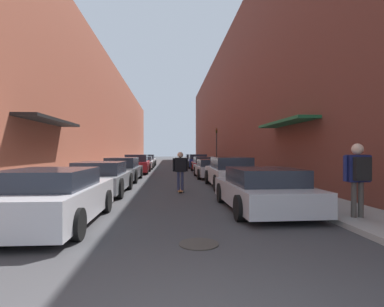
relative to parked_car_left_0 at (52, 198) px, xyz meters
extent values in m
plane|color=#38383A|center=(2.69, 19.55, -0.61)|extent=(132.49, 132.49, 0.00)
cube|color=gray|center=(-1.84, 25.57, -0.55)|extent=(1.80, 60.22, 0.12)
cube|color=gray|center=(7.21, 25.57, -0.55)|extent=(1.80, 60.22, 0.12)
cube|color=brown|center=(-4.74, 25.57, 4.42)|extent=(4.00, 60.22, 10.05)
cube|color=black|center=(-2.34, 6.00, 2.29)|extent=(1.00, 4.80, 0.12)
cube|color=brown|center=(10.11, 25.57, 5.88)|extent=(4.00, 60.22, 12.98)
cube|color=#1E6038|center=(7.71, 6.00, 2.29)|extent=(1.00, 4.80, 0.12)
cube|color=#B7B7BC|center=(0.00, 0.04, -0.10)|extent=(1.92, 4.12, 0.68)
cube|color=#232833|center=(0.00, -0.16, 0.44)|extent=(1.68, 2.15, 0.40)
cylinder|color=black|center=(-0.93, 1.32, -0.31)|extent=(0.18, 0.60, 0.60)
cylinder|color=black|center=(0.93, 1.32, -0.31)|extent=(0.18, 0.60, 0.60)
cylinder|color=black|center=(0.93, -1.23, -0.31)|extent=(0.18, 0.60, 0.60)
cube|color=gray|center=(0.01, 4.87, -0.12)|extent=(1.85, 4.08, 0.58)
cube|color=#232833|center=(0.01, 4.67, 0.40)|extent=(1.62, 2.13, 0.46)
cylinder|color=black|center=(-0.88, 6.13, -0.25)|extent=(0.18, 0.72, 0.72)
cylinder|color=black|center=(0.91, 6.13, -0.25)|extent=(0.18, 0.72, 0.72)
cylinder|color=black|center=(-0.88, 3.61, -0.25)|extent=(0.18, 0.72, 0.72)
cylinder|color=black|center=(0.91, 3.61, -0.25)|extent=(0.18, 0.72, 0.72)
cube|color=#515459|center=(0.04, 9.96, -0.13)|extent=(1.76, 4.50, 0.56)
cube|color=#232833|center=(0.04, 9.74, 0.42)|extent=(1.53, 2.35, 0.54)
cylinder|color=black|center=(-0.80, 11.35, -0.26)|extent=(0.18, 0.71, 0.71)
cylinder|color=black|center=(0.87, 11.35, -0.26)|extent=(0.18, 0.71, 0.71)
cylinder|color=black|center=(-0.80, 8.57, -0.26)|extent=(0.18, 0.71, 0.71)
cylinder|color=black|center=(0.87, 8.57, -0.26)|extent=(0.18, 0.71, 0.71)
cube|color=maroon|center=(0.19, 15.82, -0.07)|extent=(1.84, 4.77, 0.69)
cube|color=#232833|center=(0.19, 15.58, 0.53)|extent=(1.57, 2.50, 0.52)
cylinder|color=black|center=(-0.65, 17.28, -0.27)|extent=(0.18, 0.69, 0.69)
cylinder|color=black|center=(1.02, 17.28, -0.27)|extent=(0.18, 0.69, 0.69)
cylinder|color=black|center=(-0.65, 14.35, -0.27)|extent=(0.18, 0.69, 0.69)
cylinder|color=black|center=(1.02, 14.35, -0.27)|extent=(0.18, 0.69, 0.69)
cube|color=silver|center=(0.13, 21.19, -0.16)|extent=(1.92, 4.19, 0.55)
cube|color=#232833|center=(0.13, 20.98, 0.34)|extent=(1.67, 2.19, 0.43)
cylinder|color=black|center=(-0.78, 22.48, -0.29)|extent=(0.18, 0.65, 0.65)
cylinder|color=black|center=(1.04, 22.48, -0.29)|extent=(0.18, 0.65, 0.65)
cylinder|color=black|center=(-0.78, 19.90, -0.29)|extent=(0.18, 0.65, 0.65)
cylinder|color=black|center=(1.04, 19.90, -0.29)|extent=(0.18, 0.65, 0.65)
cube|color=#B7B7BC|center=(0.13, 26.12, -0.12)|extent=(1.85, 4.13, 0.62)
cube|color=#232833|center=(0.13, 25.91, 0.43)|extent=(1.60, 2.16, 0.48)
cylinder|color=black|center=(-0.75, 27.39, -0.28)|extent=(0.18, 0.65, 0.65)
cylinder|color=black|center=(1.01, 27.39, -0.28)|extent=(0.18, 0.65, 0.65)
cylinder|color=black|center=(-0.75, 24.85, -0.28)|extent=(0.18, 0.65, 0.65)
cylinder|color=black|center=(1.01, 24.85, -0.28)|extent=(0.18, 0.65, 0.65)
cube|color=#B7B7BC|center=(5.19, 1.33, -0.16)|extent=(2.01, 4.17, 0.57)
cube|color=#232833|center=(5.19, 1.13, 0.35)|extent=(1.74, 2.18, 0.43)
cylinder|color=black|center=(4.24, 2.61, -0.30)|extent=(0.18, 0.62, 0.62)
cylinder|color=black|center=(6.13, 2.61, -0.30)|extent=(0.18, 0.62, 0.62)
cylinder|color=black|center=(4.24, 0.05, -0.30)|extent=(0.18, 0.62, 0.62)
cylinder|color=black|center=(6.13, 0.05, -0.30)|extent=(0.18, 0.62, 0.62)
cube|color=silver|center=(5.35, 6.64, -0.08)|extent=(1.79, 4.69, 0.68)
cube|color=#232833|center=(5.35, 6.41, 0.51)|extent=(1.55, 2.45, 0.51)
cylinder|color=black|center=(4.50, 8.09, -0.27)|extent=(0.18, 0.69, 0.69)
cylinder|color=black|center=(6.19, 8.09, -0.27)|extent=(0.18, 0.69, 0.69)
cylinder|color=black|center=(4.50, 5.19, -0.27)|extent=(0.18, 0.69, 0.69)
cylinder|color=black|center=(6.19, 5.19, -0.27)|extent=(0.18, 0.69, 0.69)
cube|color=#B7B7BC|center=(5.15, 11.63, -0.16)|extent=(1.81, 4.11, 0.56)
cube|color=#232833|center=(5.15, 11.43, 0.32)|extent=(1.56, 2.15, 0.41)
cylinder|color=black|center=(4.31, 12.89, -0.30)|extent=(0.18, 0.61, 0.61)
cylinder|color=black|center=(5.99, 12.89, -0.30)|extent=(0.18, 0.61, 0.61)
cylinder|color=black|center=(4.31, 10.37, -0.30)|extent=(0.18, 0.61, 0.61)
cylinder|color=black|center=(5.99, 10.37, -0.30)|extent=(0.18, 0.61, 0.61)
cube|color=maroon|center=(5.34, 16.56, -0.13)|extent=(1.78, 4.43, 0.57)
cube|color=#232833|center=(5.34, 16.34, 0.37)|extent=(1.56, 2.30, 0.43)
cylinder|color=black|center=(4.47, 17.93, -0.25)|extent=(0.18, 0.72, 0.72)
cylinder|color=black|center=(6.21, 17.93, -0.25)|extent=(0.18, 0.72, 0.72)
cylinder|color=black|center=(4.47, 15.19, -0.25)|extent=(0.18, 0.72, 0.72)
cylinder|color=black|center=(6.21, 15.19, -0.25)|extent=(0.18, 0.72, 0.72)
cube|color=navy|center=(5.32, 22.26, -0.08)|extent=(1.83, 3.95, 0.69)
cube|color=#232833|center=(5.32, 22.06, 0.50)|extent=(1.60, 2.06, 0.46)
cylinder|color=black|center=(4.43, 23.48, -0.26)|extent=(0.18, 0.69, 0.69)
cylinder|color=black|center=(6.21, 23.48, -0.26)|extent=(0.18, 0.69, 0.69)
cylinder|color=black|center=(4.43, 21.04, -0.26)|extent=(0.18, 0.69, 0.69)
cylinder|color=black|center=(6.21, 21.04, -0.26)|extent=(0.18, 0.69, 0.69)
cube|color=gray|center=(5.36, 27.42, -0.13)|extent=(1.94, 4.21, 0.58)
cube|color=#232833|center=(5.36, 27.21, 0.42)|extent=(1.70, 2.19, 0.52)
cylinder|color=black|center=(4.41, 28.72, -0.28)|extent=(0.18, 0.67, 0.67)
cylinder|color=black|center=(6.31, 28.72, -0.28)|extent=(0.18, 0.67, 0.67)
cylinder|color=black|center=(4.41, 26.11, -0.28)|extent=(0.18, 0.67, 0.67)
cylinder|color=black|center=(6.31, 26.11, -0.28)|extent=(0.18, 0.67, 0.67)
cube|color=brown|center=(3.04, 5.15, -0.54)|extent=(0.20, 0.78, 0.02)
cylinder|color=beige|center=(2.96, 5.40, -0.58)|extent=(0.03, 0.06, 0.06)
cylinder|color=beige|center=(3.12, 5.40, -0.58)|extent=(0.03, 0.06, 0.06)
cylinder|color=beige|center=(2.96, 4.91, -0.58)|extent=(0.03, 0.06, 0.06)
cylinder|color=beige|center=(3.12, 4.91, -0.58)|extent=(0.03, 0.06, 0.06)
cylinder|color=#2D3351|center=(2.96, 5.15, -0.17)|extent=(0.11, 0.11, 0.74)
cylinder|color=#2D3351|center=(3.12, 5.15, -0.17)|extent=(0.11, 0.11, 0.74)
cube|color=black|center=(3.04, 5.15, 0.48)|extent=(0.44, 0.20, 0.57)
sphere|color=tan|center=(3.04, 5.15, 0.88)|extent=(0.24, 0.24, 0.24)
cylinder|color=black|center=(2.78, 5.15, 0.48)|extent=(0.09, 0.09, 0.53)
cylinder|color=black|center=(3.30, 5.15, 0.48)|extent=(0.09, 0.09, 0.53)
cylinder|color=#332D28|center=(3.12, -1.62, -0.60)|extent=(0.70, 0.70, 0.02)
cylinder|color=#2D2D2D|center=(7.26, 22.59, 1.40)|extent=(0.10, 0.10, 3.79)
cube|color=#332D0F|center=(7.26, 22.59, 3.07)|extent=(0.16, 0.16, 0.45)
sphere|color=red|center=(7.26, 22.50, 3.18)|extent=(0.11, 0.11, 0.11)
cylinder|color=#47423D|center=(6.83, -0.28, -0.08)|extent=(0.12, 0.12, 0.81)
cylinder|color=#47423D|center=(7.00, -0.28, -0.08)|extent=(0.12, 0.12, 0.81)
cube|color=#191E4C|center=(6.92, -0.28, 0.64)|extent=(0.49, 0.22, 0.62)
sphere|color=beige|center=(6.92, -0.28, 1.08)|extent=(0.26, 0.26, 0.26)
cylinder|color=#191E4C|center=(6.62, -0.28, 0.64)|extent=(0.10, 0.10, 0.59)
cylinder|color=#191E4C|center=(7.21, -0.28, 0.64)|extent=(0.10, 0.10, 0.59)
cube|color=black|center=(6.92, -0.46, 0.64)|extent=(0.36, 0.13, 0.52)
camera|label=1|loc=(2.61, -6.84, 1.03)|focal=28.00mm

